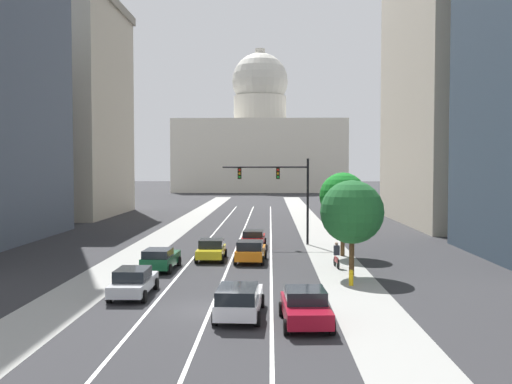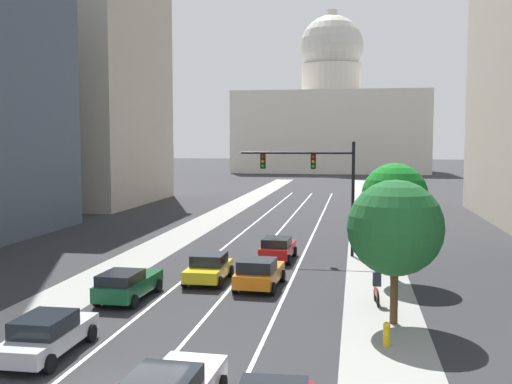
{
  "view_description": "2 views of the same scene",
  "coord_description": "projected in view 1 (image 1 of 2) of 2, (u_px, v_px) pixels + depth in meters",
  "views": [
    {
      "loc": [
        2.79,
        -26.73,
        6.71
      ],
      "look_at": [
        1.36,
        31.63,
        4.15
      ],
      "focal_mm": 40.6,
      "sensor_mm": 36.0,
      "label": 1
    },
    {
      "loc": [
        6.18,
        -16.02,
        7.42
      ],
      "look_at": [
        0.66,
        17.11,
        4.59
      ],
      "focal_mm": 42.17,
      "sensor_mm": 36.0,
      "label": 2
    }
  ],
  "objects": [
    {
      "name": "capitol_building",
      "position": [
        260.0,
        143.0,
        158.25
      ],
      "size": [
        45.48,
        22.88,
        38.76
      ],
      "color": "beige",
      "rests_on": "ground"
    },
    {
      "name": "street_tree_far_right",
      "position": [
        343.0,
        196.0,
        43.3
      ],
      "size": [
        3.52,
        3.52,
        6.28
      ],
      "color": "#51381E",
      "rests_on": "ground"
    },
    {
      "name": "sidewalk_right",
      "position": [
        313.0,
        229.0,
        61.83
      ],
      "size": [
        3.36,
        130.0,
        0.01
      ],
      "primitive_type": "cube",
      "color": "gray",
      "rests_on": "ground"
    },
    {
      "name": "car_green",
      "position": [
        160.0,
        259.0,
        37.34
      ],
      "size": [
        2.1,
        4.52,
        1.48
      ],
      "rotation": [
        0.0,
        0.0,
        1.54
      ],
      "color": "#14512D",
      "rests_on": "ground"
    },
    {
      "name": "lane_stripe_left",
      "position": [
        207.0,
        241.0,
        52.1
      ],
      "size": [
        0.16,
        90.0,
        0.01
      ],
      "primitive_type": "cube",
      "color": "white",
      "rests_on": "ground"
    },
    {
      "name": "lane_stripe_right",
      "position": [
        271.0,
        241.0,
        51.96
      ],
      "size": [
        0.16,
        90.0,
        0.01
      ],
      "primitive_type": "cube",
      "color": "white",
      "rests_on": "ground"
    },
    {
      "name": "office_tower_far_left",
      "position": [
        36.0,
        107.0,
        79.21
      ],
      "size": [
        22.55,
        21.97,
        29.58
      ],
      "color": "#B7AD99",
      "rests_on": "ground"
    },
    {
      "name": "cyclist",
      "position": [
        337.0,
        255.0,
        38.25
      ],
      "size": [
        0.39,
        1.7,
        1.72
      ],
      "rotation": [
        0.0,
        0.0,
        1.67
      ],
      "color": "black",
      "rests_on": "ground"
    },
    {
      "name": "traffic_signal_mast",
      "position": [
        282.0,
        185.0,
        49.59
      ],
      "size": [
        7.42,
        0.39,
        7.4
      ],
      "color": "black",
      "rests_on": "ground"
    },
    {
      "name": "car_white",
      "position": [
        239.0,
        300.0,
        25.62
      ],
      "size": [
        2.19,
        4.85,
        1.54
      ],
      "rotation": [
        0.0,
        0.0,
        1.53
      ],
      "color": "silver",
      "rests_on": "ground"
    },
    {
      "name": "car_red",
      "position": [
        254.0,
        239.0,
        47.71
      ],
      "size": [
        2.08,
        4.22,
        1.49
      ],
      "rotation": [
        0.0,
        0.0,
        1.54
      ],
      "color": "red",
      "rests_on": "ground"
    },
    {
      "name": "car_crimson",
      "position": [
        305.0,
        306.0,
        24.55
      ],
      "size": [
        2.22,
        4.43,
        1.51
      ],
      "rotation": [
        0.0,
        0.0,
        1.62
      ],
      "color": "maroon",
      "rests_on": "ground"
    },
    {
      "name": "fire_hydrant",
      "position": [
        351.0,
        277.0,
        32.57
      ],
      "size": [
        0.26,
        0.35,
        0.91
      ],
      "color": "yellow",
      "rests_on": "ground"
    },
    {
      "name": "street_tree_mid_right",
      "position": [
        352.0,
        212.0,
        35.25
      ],
      "size": [
        3.89,
        3.89,
        5.9
      ],
      "color": "#51381E",
      "rests_on": "ground"
    },
    {
      "name": "lane_stripe_center",
      "position": [
        239.0,
        241.0,
        52.03
      ],
      "size": [
        0.16,
        90.0,
        0.01
      ],
      "primitive_type": "cube",
      "color": "white",
      "rests_on": "ground"
    },
    {
      "name": "car_silver",
      "position": [
        133.0,
        282.0,
        29.93
      ],
      "size": [
        1.97,
        4.61,
        1.47
      ],
      "rotation": [
        0.0,
        0.0,
        1.58
      ],
      "color": "#B2B5BA",
      "rests_on": "ground"
    },
    {
      "name": "car_orange",
      "position": [
        251.0,
        251.0,
        40.49
      ],
      "size": [
        2.25,
        4.28,
        1.57
      ],
      "rotation": [
        0.0,
        0.0,
        1.52
      ],
      "color": "orange",
      "rests_on": "ground"
    },
    {
      "name": "office_tower_far_right",
      "position": [
        493.0,
        72.0,
        67.64
      ],
      "size": [
        21.71,
        27.53,
        35.52
      ],
      "color": "#B7AD99",
      "rests_on": "ground"
    },
    {
      "name": "sidewalk_left",
      "position": [
        175.0,
        229.0,
        62.19
      ],
      "size": [
        3.36,
        130.0,
        0.01
      ],
      "primitive_type": "cube",
      "color": "gray",
      "rests_on": "ground"
    },
    {
      "name": "car_yellow",
      "position": [
        211.0,
        249.0,
        41.49
      ],
      "size": [
        2.04,
        4.03,
        1.49
      ],
      "rotation": [
        0.0,
        0.0,
        1.57
      ],
      "color": "yellow",
      "rests_on": "ground"
    },
    {
      "name": "ground_plane",
      "position": [
        246.0,
        225.0,
        67.01
      ],
      "size": [
        400.0,
        400.0,
        0.0
      ],
      "primitive_type": "plane",
      "color": "#2B2B2D"
    }
  ]
}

